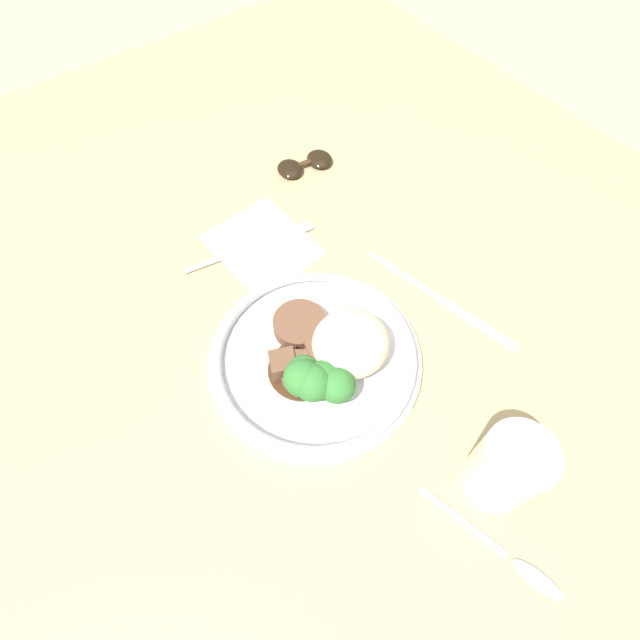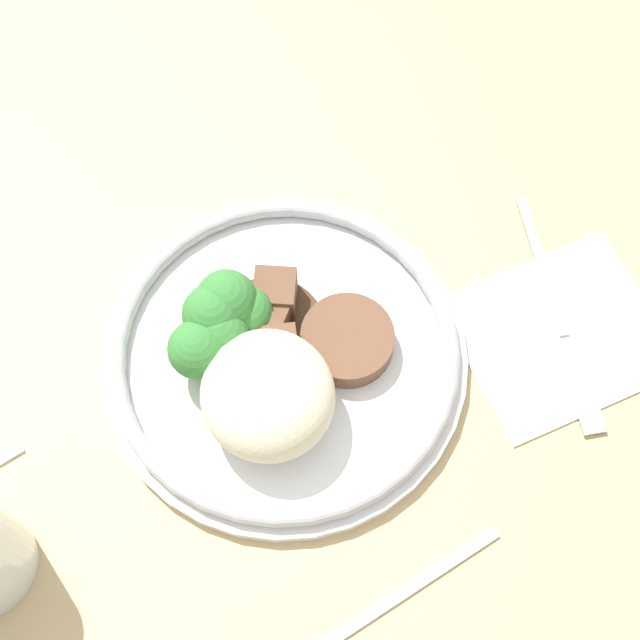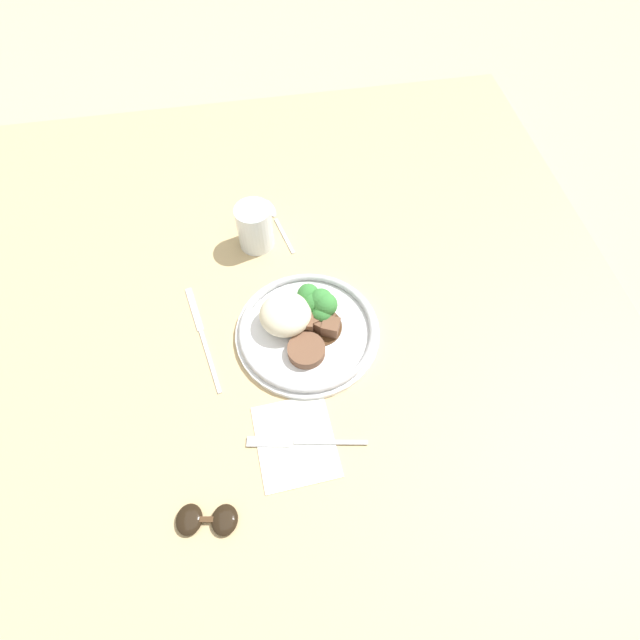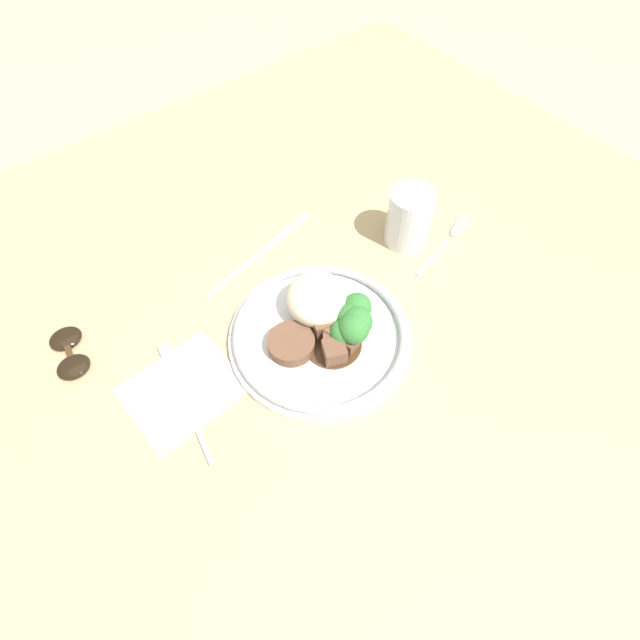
# 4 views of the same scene
# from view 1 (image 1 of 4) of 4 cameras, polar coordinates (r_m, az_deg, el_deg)

# --- Properties ---
(ground_plane) EXTENTS (8.00, 8.00, 0.00)m
(ground_plane) POSITION_cam_1_polar(r_m,az_deg,el_deg) (0.66, -0.70, -3.90)
(ground_plane) COLOR tan
(dining_table) EXTENTS (1.46, 1.24, 0.04)m
(dining_table) POSITION_cam_1_polar(r_m,az_deg,el_deg) (0.64, -0.72, -2.97)
(dining_table) COLOR tan
(dining_table) RESTS_ON ground
(napkin) EXTENTS (0.15, 0.13, 0.00)m
(napkin) POSITION_cam_1_polar(r_m,az_deg,el_deg) (0.71, -6.60, 8.50)
(napkin) COLOR silver
(napkin) RESTS_ON dining_table
(plate) EXTENTS (0.25, 0.25, 0.07)m
(plate) POSITION_cam_1_polar(r_m,az_deg,el_deg) (0.58, 0.09, -4.23)
(plate) COLOR white
(plate) RESTS_ON dining_table
(juice_glass) EXTENTS (0.07, 0.07, 0.09)m
(juice_glass) POSITION_cam_1_polar(r_m,az_deg,el_deg) (0.54, 20.53, -15.69)
(juice_glass) COLOR orange
(juice_glass) RESTS_ON dining_table
(fork) EXTENTS (0.05, 0.19, 0.00)m
(fork) POSITION_cam_1_polar(r_m,az_deg,el_deg) (0.71, -6.64, 8.74)
(fork) COLOR #B7B7BC
(fork) RESTS_ON napkin
(knife) EXTENTS (0.23, 0.05, 0.00)m
(knife) POSITION_cam_1_polar(r_m,az_deg,el_deg) (0.66, 14.09, 2.00)
(knife) COLOR #B7B7BC
(knife) RESTS_ON dining_table
(spoon) EXTENTS (0.16, 0.05, 0.01)m
(spoon) POSITION_cam_1_polar(r_m,az_deg,el_deg) (0.57, 21.70, -24.55)
(spoon) COLOR #B7B7BC
(spoon) RESTS_ON dining_table
(sunglasses) EXTENTS (0.06, 0.10, 0.01)m
(sunglasses) POSITION_cam_1_polar(r_m,az_deg,el_deg) (0.81, -1.74, 17.40)
(sunglasses) COLOR black
(sunglasses) RESTS_ON dining_table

